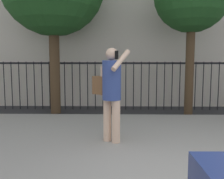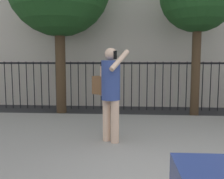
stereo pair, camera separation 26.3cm
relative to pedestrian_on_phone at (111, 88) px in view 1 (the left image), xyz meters
The scene contains 3 objects.
sidewalk 1.52m from the pedestrian_on_phone, 11.01° to the left, with size 28.00×4.40×0.15m, color gray.
iron_fence 4.04m from the pedestrian_on_phone, 75.00° to the left, with size 12.03×0.04×1.60m.
pedestrian_on_phone is the anchor object (origin of this frame).
Camera 1 is at (-0.92, -2.69, 1.66)m, focal length 41.62 mm.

